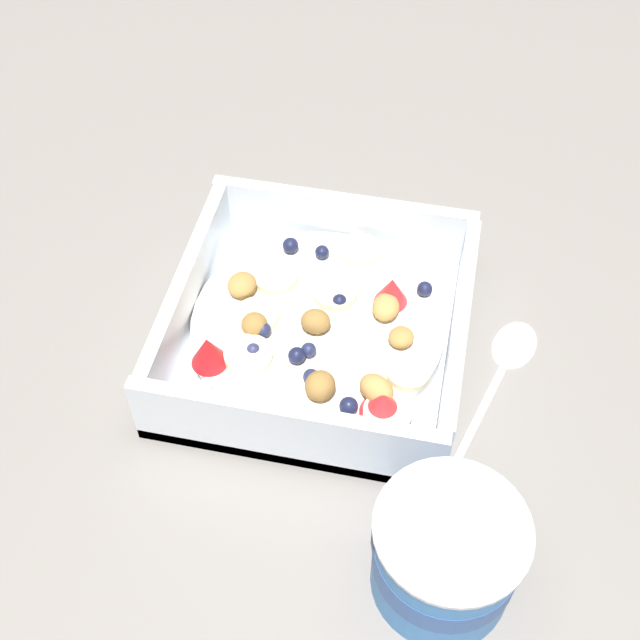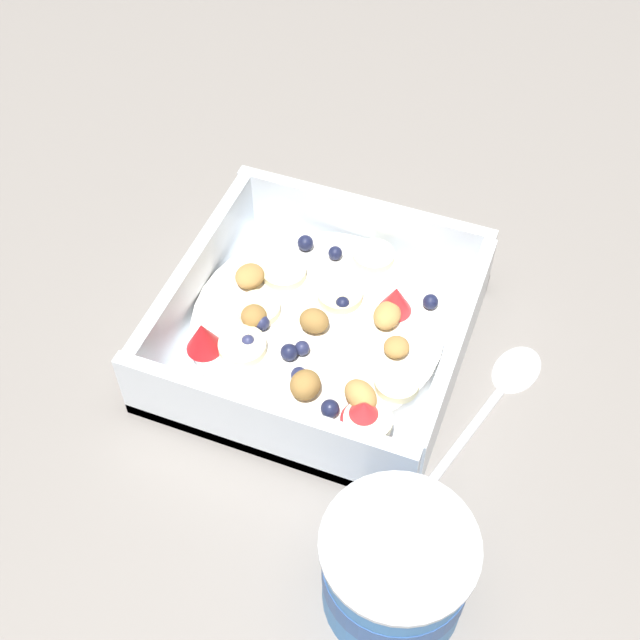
# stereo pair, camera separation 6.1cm
# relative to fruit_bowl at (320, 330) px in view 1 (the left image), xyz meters

# --- Properties ---
(ground_plane) EXTENTS (2.40, 2.40, 0.00)m
(ground_plane) POSITION_rel_fruit_bowl_xyz_m (0.00, 0.01, -0.02)
(ground_plane) COLOR gray
(fruit_bowl) EXTENTS (0.21, 0.21, 0.06)m
(fruit_bowl) POSITION_rel_fruit_bowl_xyz_m (0.00, 0.00, 0.00)
(fruit_bowl) COLOR white
(fruit_bowl) RESTS_ON ground
(spoon) EXTENTS (0.07, 0.17, 0.01)m
(spoon) POSITION_rel_fruit_bowl_xyz_m (-0.14, -0.01, -0.02)
(spoon) COLOR silver
(spoon) RESTS_ON ground
(yogurt_cup) EXTENTS (0.09, 0.09, 0.07)m
(yogurt_cup) POSITION_rel_fruit_bowl_xyz_m (-0.11, 0.16, 0.02)
(yogurt_cup) COLOR #3370B7
(yogurt_cup) RESTS_ON ground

